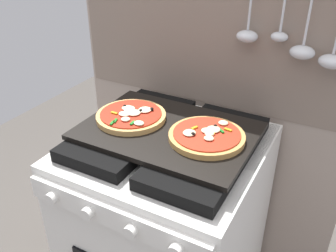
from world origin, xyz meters
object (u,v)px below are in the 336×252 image
(baking_tray, at_px, (168,131))
(stove, at_px, (168,235))
(pizza_right, at_px, (207,135))
(pizza_left, at_px, (131,116))

(baking_tray, bearing_deg, stove, -90.00)
(baking_tray, height_order, pizza_right, pizza_right)
(stove, xyz_separation_m, baking_tray, (0.00, 0.00, 0.46))
(stove, distance_m, pizza_left, 0.50)
(stove, height_order, baking_tray, baking_tray)
(pizza_right, bearing_deg, stove, -178.11)
(stove, height_order, pizza_left, pizza_left)
(stove, height_order, pizza_right, pizza_right)
(stove, xyz_separation_m, pizza_right, (0.13, 0.00, 0.48))
(stove, relative_size, baking_tray, 1.67)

